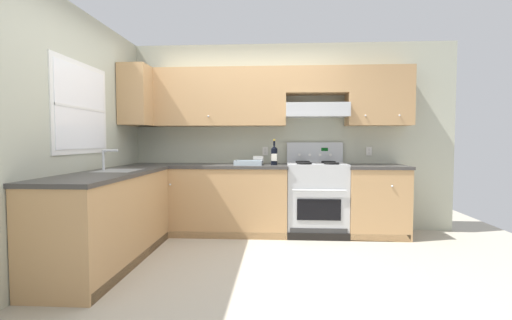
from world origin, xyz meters
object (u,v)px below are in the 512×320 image
Objects in this scene: stove at (316,198)px; wine_bottle at (274,155)px; paper_towel_roll at (258,160)px; bowl at (248,164)px.

stove is 3.59× the size of wine_bottle.
wine_bottle is (-0.55, -0.08, 0.56)m from stove.
wine_bottle reaches higher than paper_towel_roll.
stove reaches higher than paper_towel_roll.
bowl is 0.23m from paper_towel_roll.
bowl is (-0.88, -0.09, 0.45)m from stove.
wine_bottle is at bearing 2.76° from bowl.
bowl is at bearing -174.09° from stove.
paper_towel_roll reaches higher than bowl.
stove is at bearing -7.99° from paper_towel_roll.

